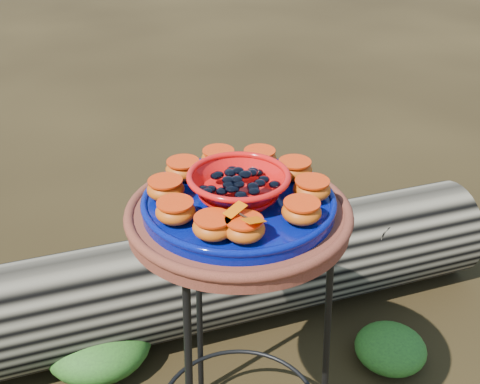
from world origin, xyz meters
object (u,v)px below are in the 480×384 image
terracotta_saucer (239,217)px  red_bowl (239,187)px  cobalt_plate (239,204)px  plant_stand (239,349)px  driftwood_log (225,274)px

terracotta_saucer → red_bowl: (0.00, 0.00, 0.07)m
terracotta_saucer → cobalt_plate: (0.00, 0.00, 0.03)m
terracotta_saucer → cobalt_plate: cobalt_plate is taller
plant_stand → terracotta_saucer: terracotta_saucer is taller
plant_stand → terracotta_saucer: size_ratio=1.53×
terracotta_saucer → driftwood_log: 0.77m
plant_stand → red_bowl: bearing=0.0°
plant_stand → driftwood_log: 0.57m
plant_stand → terracotta_saucer: bearing=0.0°
plant_stand → red_bowl: 0.44m
red_bowl → terracotta_saucer: bearing=0.0°
red_bowl → cobalt_plate: bearing=0.0°
terracotta_saucer → driftwood_log: (0.23, 0.48, -0.55)m
terracotta_saucer → plant_stand: bearing=0.0°
terracotta_saucer → red_bowl: size_ratio=2.33×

